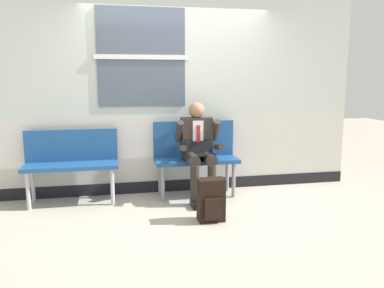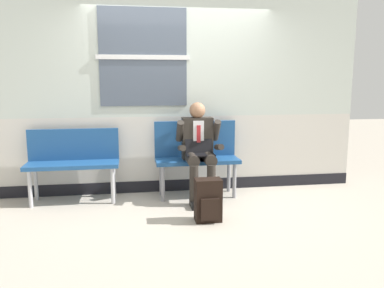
# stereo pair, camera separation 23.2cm
# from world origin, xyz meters

# --- Properties ---
(ground_plane) EXTENTS (18.00, 18.00, 0.00)m
(ground_plane) POSITION_xyz_m (0.00, 0.00, 0.00)
(ground_plane) COLOR #B2A899
(station_wall) EXTENTS (5.08, 0.17, 3.11)m
(station_wall) POSITION_xyz_m (-0.01, 0.63, 1.55)
(station_wall) COLOR beige
(station_wall) RESTS_ON ground
(bench_with_person) EXTENTS (1.11, 0.42, 1.00)m
(bench_with_person) POSITION_xyz_m (0.21, 0.36, 0.58)
(bench_with_person) COLOR navy
(bench_with_person) RESTS_ON ground
(bench_empty) EXTENTS (1.16, 0.42, 0.93)m
(bench_empty) POSITION_xyz_m (-1.40, 0.36, 0.56)
(bench_empty) COLOR navy
(bench_empty) RESTS_ON ground
(person_seated) EXTENTS (0.57, 0.70, 1.27)m
(person_seated) POSITION_xyz_m (0.21, 0.16, 0.68)
(person_seated) COLOR #2D2823
(person_seated) RESTS_ON ground
(backpack) EXTENTS (0.29, 0.23, 0.48)m
(backpack) POSITION_xyz_m (0.17, -0.66, 0.24)
(backpack) COLOR black
(backpack) RESTS_ON ground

